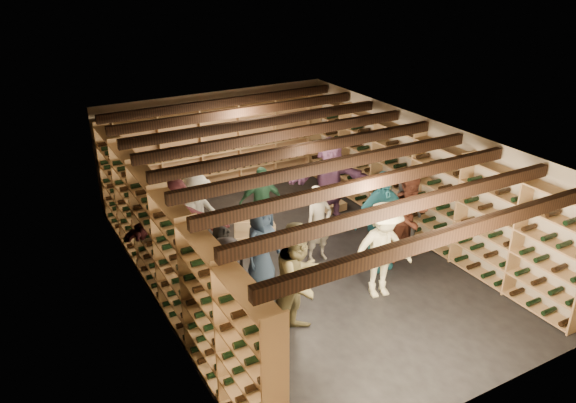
{
  "coord_description": "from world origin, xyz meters",
  "views": [
    {
      "loc": [
        -4.63,
        -7.69,
        5.37
      ],
      "look_at": [
        -0.21,
        0.2,
        1.25
      ],
      "focal_mm": 35.0,
      "sensor_mm": 36.0,
      "label": 1
    }
  ],
  "objects_px": {
    "person_0": "(228,299)",
    "person_3": "(382,250)",
    "crate_stack_left": "(247,226)",
    "crate_stack_right": "(261,231)",
    "person_7": "(319,224)",
    "person_9": "(198,215)",
    "person_1": "(225,271)",
    "person_12": "(406,208)",
    "person_2": "(299,281)",
    "person_8": "(409,217)",
    "person_11": "(329,181)",
    "crate_loose": "(334,206)",
    "person_4": "(380,221)",
    "person_6": "(261,245)",
    "person_10": "(261,203)",
    "person_5": "(177,231)"
  },
  "relations": [
    {
      "from": "person_5",
      "to": "person_6",
      "type": "distance_m",
      "value": 1.47
    },
    {
      "from": "person_11",
      "to": "person_8",
      "type": "bearing_deg",
      "value": -54.62
    },
    {
      "from": "crate_stack_right",
      "to": "person_3",
      "type": "distance_m",
      "value": 2.97
    },
    {
      "from": "crate_stack_right",
      "to": "crate_loose",
      "type": "height_order",
      "value": "crate_stack_right"
    },
    {
      "from": "person_1",
      "to": "person_4",
      "type": "xyz_separation_m",
      "value": [
        2.98,
        -0.04,
        0.17
      ]
    },
    {
      "from": "crate_loose",
      "to": "person_12",
      "type": "bearing_deg",
      "value": -79.04
    },
    {
      "from": "person_4",
      "to": "person_11",
      "type": "distance_m",
      "value": 2.04
    },
    {
      "from": "person_2",
      "to": "person_6",
      "type": "distance_m",
      "value": 1.5
    },
    {
      "from": "person_8",
      "to": "person_11",
      "type": "height_order",
      "value": "person_11"
    },
    {
      "from": "crate_stack_right",
      "to": "person_7",
      "type": "bearing_deg",
      "value": -66.35
    },
    {
      "from": "person_7",
      "to": "person_9",
      "type": "height_order",
      "value": "person_9"
    },
    {
      "from": "person_1",
      "to": "person_12",
      "type": "relative_size",
      "value": 1.02
    },
    {
      "from": "person_2",
      "to": "person_1",
      "type": "bearing_deg",
      "value": 101.73
    },
    {
      "from": "person_0",
      "to": "person_3",
      "type": "bearing_deg",
      "value": 1.57
    },
    {
      "from": "crate_loose",
      "to": "person_5",
      "type": "relative_size",
      "value": 0.26
    },
    {
      "from": "crate_stack_left",
      "to": "crate_stack_right",
      "type": "xyz_separation_m",
      "value": [
        0.3,
        0.0,
        -0.17
      ]
    },
    {
      "from": "person_6",
      "to": "person_12",
      "type": "distance_m",
      "value": 3.13
    },
    {
      "from": "person_7",
      "to": "person_11",
      "type": "relative_size",
      "value": 0.79
    },
    {
      "from": "person_10",
      "to": "crate_stack_right",
      "type": "bearing_deg",
      "value": -164.69
    },
    {
      "from": "crate_stack_left",
      "to": "person_1",
      "type": "xyz_separation_m",
      "value": [
        -1.31,
        -1.99,
        0.43
      ]
    },
    {
      "from": "crate_stack_left",
      "to": "person_6",
      "type": "bearing_deg",
      "value": -106.09
    },
    {
      "from": "person_2",
      "to": "person_0",
      "type": "bearing_deg",
      "value": 151.47
    },
    {
      "from": "person_0",
      "to": "person_9",
      "type": "distance_m",
      "value": 3.0
    },
    {
      "from": "crate_loose",
      "to": "person_1",
      "type": "xyz_separation_m",
      "value": [
        -3.64,
        -2.39,
        0.69
      ]
    },
    {
      "from": "person_1",
      "to": "person_11",
      "type": "height_order",
      "value": "person_11"
    },
    {
      "from": "person_12",
      "to": "person_10",
      "type": "bearing_deg",
      "value": 133.97
    },
    {
      "from": "person_0",
      "to": "person_12",
      "type": "relative_size",
      "value": 1.23
    },
    {
      "from": "person_6",
      "to": "crate_stack_right",
      "type": "bearing_deg",
      "value": 39.87
    },
    {
      "from": "crate_stack_left",
      "to": "person_7",
      "type": "height_order",
      "value": "person_7"
    },
    {
      "from": "person_3",
      "to": "person_6",
      "type": "relative_size",
      "value": 1.1
    },
    {
      "from": "person_2",
      "to": "person_8",
      "type": "distance_m",
      "value": 3.05
    },
    {
      "from": "person_6",
      "to": "person_0",
      "type": "bearing_deg",
      "value": -155.02
    },
    {
      "from": "person_0",
      "to": "person_6",
      "type": "xyz_separation_m",
      "value": [
        1.23,
        1.41,
        -0.16
      ]
    },
    {
      "from": "crate_stack_left",
      "to": "person_4",
      "type": "distance_m",
      "value": 2.69
    },
    {
      "from": "person_8",
      "to": "person_10",
      "type": "relative_size",
      "value": 1.13
    },
    {
      "from": "crate_loose",
      "to": "person_3",
      "type": "height_order",
      "value": "person_3"
    },
    {
      "from": "person_11",
      "to": "crate_stack_left",
      "type": "bearing_deg",
      "value": -156.21
    },
    {
      "from": "person_8",
      "to": "person_11",
      "type": "xyz_separation_m",
      "value": [
        -0.42,
        2.05,
        0.07
      ]
    },
    {
      "from": "person_4",
      "to": "person_11",
      "type": "bearing_deg",
      "value": 82.99
    },
    {
      "from": "person_3",
      "to": "person_10",
      "type": "distance_m",
      "value": 2.89
    },
    {
      "from": "crate_stack_right",
      "to": "person_7",
      "type": "xyz_separation_m",
      "value": [
        0.56,
        -1.27,
        0.57
      ]
    },
    {
      "from": "crate_stack_right",
      "to": "person_10",
      "type": "relative_size",
      "value": 0.37
    },
    {
      "from": "person_9",
      "to": "person_11",
      "type": "xyz_separation_m",
      "value": [
        2.9,
        0.0,
        0.12
      ]
    },
    {
      "from": "person_4",
      "to": "person_12",
      "type": "bearing_deg",
      "value": 25.63
    },
    {
      "from": "person_1",
      "to": "person_10",
      "type": "distance_m",
      "value": 2.58
    },
    {
      "from": "person_11",
      "to": "person_6",
      "type": "bearing_deg",
      "value": -123.41
    },
    {
      "from": "person_7",
      "to": "person_12",
      "type": "xyz_separation_m",
      "value": [
        1.84,
        -0.26,
        0.02
      ]
    },
    {
      "from": "person_12",
      "to": "crate_loose",
      "type": "bearing_deg",
      "value": 87.73
    },
    {
      "from": "person_8",
      "to": "person_12",
      "type": "relative_size",
      "value": 1.14
    },
    {
      "from": "person_12",
      "to": "person_6",
      "type": "bearing_deg",
      "value": 166.41
    }
  ]
}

